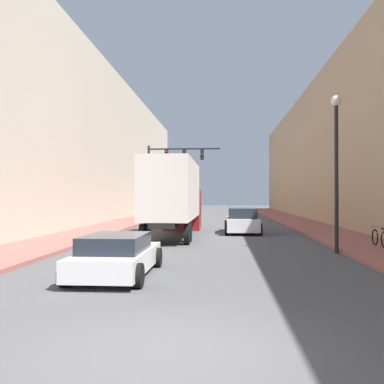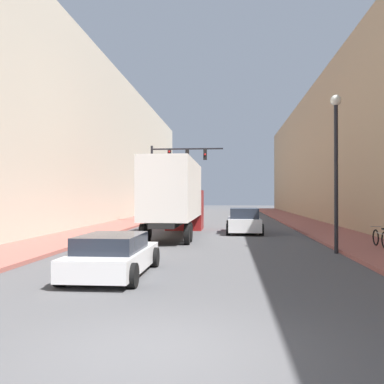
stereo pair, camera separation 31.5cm
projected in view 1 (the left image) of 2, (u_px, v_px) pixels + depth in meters
The scene contains 11 objects.
ground_plane at pixel (164, 351), 6.45m from camera, with size 200.00×200.00×0.00m, color #4C4C4F.
sidewalk_right at pixel (300, 223), 35.84m from camera, with size 3.39×80.00×0.15m.
sidewalk_left at pixel (127, 222), 36.90m from camera, with size 3.39×80.00×0.15m.
building_right at pixel (357, 147), 35.56m from camera, with size 6.00×80.00×12.90m.
building_left at pixel (74, 142), 37.30m from camera, with size 6.00×80.00×14.05m.
semi_truck at pixel (175, 196), 25.14m from camera, with size 2.45×11.92×4.27m.
sedan_car at pixel (117, 255), 12.49m from camera, with size 2.12×4.55×1.22m.
suv_car at pixel (242, 221), 26.93m from camera, with size 2.19×4.74×1.57m.
traffic_signal_gantry at pixel (167, 168), 36.99m from camera, with size 6.30×0.35×6.71m.
street_lamp at pixel (336, 151), 17.49m from camera, with size 0.44×0.44×6.46m.
parked_bicycle at pixel (380, 238), 18.37m from camera, with size 0.44×1.82×0.86m.
Camera 1 is at (0.89, -6.42, 2.34)m, focal length 40.00 mm.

